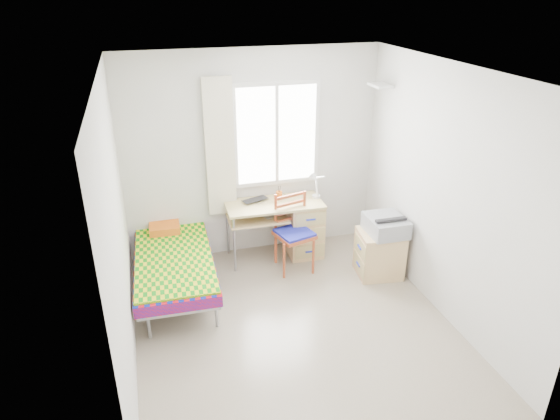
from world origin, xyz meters
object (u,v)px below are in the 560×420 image
Objects in this scene: desk at (298,225)px; printer at (386,225)px; cabinet at (379,253)px; chair at (294,228)px; bed at (173,257)px.

printer reaches higher than desk.
printer is (0.04, -0.02, 0.39)m from cabinet.
chair is 1.93× the size of printer.
chair is at bearing 155.35° from printer.
bed is 3.25× the size of cabinet.
bed is 2.45m from cabinet.
bed is at bearing -165.63° from desk.
cabinet is (0.94, -0.46, -0.25)m from chair.
chair is (1.47, 0.06, 0.15)m from bed.
chair is 1.66× the size of cabinet.
chair reaches higher than desk.
desk is 1.10m from cabinet.
printer is at bearing -11.79° from cabinet.
desk is 1.28× the size of chair.
cabinet is (2.41, -0.40, -0.11)m from bed.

